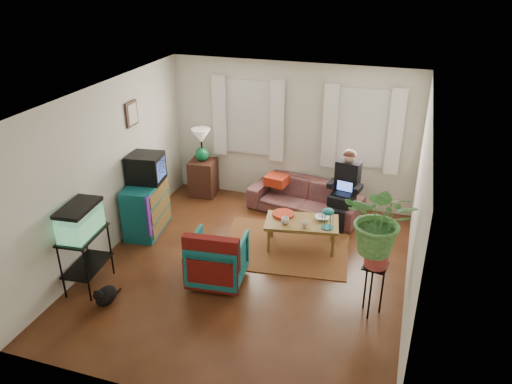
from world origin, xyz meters
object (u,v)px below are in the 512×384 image
(side_table, at_px, (203,178))
(dresser, at_px, (146,207))
(sofa, at_px, (305,193))
(aquarium_stand, at_px, (87,260))
(armchair, at_px, (218,257))
(plant_stand, at_px, (373,290))
(coffee_table, at_px, (301,234))

(side_table, xyz_separation_m, dresser, (-0.34, -1.59, 0.09))
(sofa, height_order, aquarium_stand, aquarium_stand)
(armchair, distance_m, plant_stand, 2.16)
(armchair, height_order, plant_stand, armchair)
(side_table, distance_m, coffee_table, 2.62)
(side_table, relative_size, aquarium_stand, 0.84)
(side_table, bearing_deg, aquarium_stand, -96.16)
(sofa, relative_size, coffee_table, 1.76)
(side_table, distance_m, dresser, 1.63)
(aquarium_stand, distance_m, plant_stand, 3.88)
(side_table, bearing_deg, sofa, -4.28)
(side_table, height_order, plant_stand, plant_stand)
(dresser, bearing_deg, aquarium_stand, -98.54)
(dresser, distance_m, armchair, 1.93)
(sofa, height_order, plant_stand, sofa)
(coffee_table, xyz_separation_m, plant_stand, (1.23, -1.31, 0.13))
(sofa, distance_m, aquarium_stand, 3.91)
(plant_stand, bearing_deg, dresser, 164.56)
(sofa, xyz_separation_m, dresser, (-2.39, -1.44, 0.05))
(side_table, distance_m, armchair, 2.89)
(side_table, bearing_deg, coffee_table, -30.63)
(sofa, distance_m, armchair, 2.52)
(sofa, distance_m, side_table, 2.06)
(plant_stand, bearing_deg, coffee_table, 133.14)
(armchair, distance_m, coffee_table, 1.55)
(sofa, xyz_separation_m, side_table, (-2.05, 0.15, -0.04))
(dresser, xyz_separation_m, coffee_table, (2.60, 0.26, -0.20))
(side_table, distance_m, aquarium_stand, 3.26)
(armchair, bearing_deg, dresser, -35.97)
(dresser, height_order, plant_stand, dresser)
(sofa, bearing_deg, side_table, -173.62)
(coffee_table, bearing_deg, plant_stand, -56.81)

